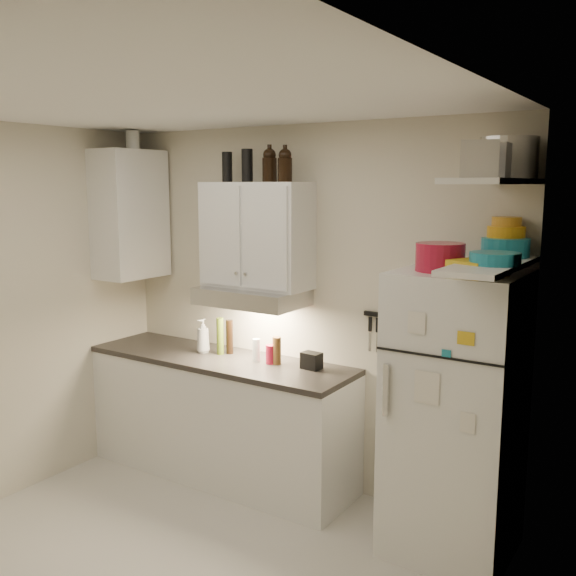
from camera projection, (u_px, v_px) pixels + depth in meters
The scene contains 34 objects.
ceiling at pixel (147, 98), 3.19m from camera, with size 3.20×3.00×0.02m, color white.
back_wall at pixel (305, 308), 4.65m from camera, with size 3.20×0.02×2.60m, color beige.
right_wall at pixel (452, 411), 2.53m from camera, with size 0.02×3.00×2.60m, color beige.
base_cabinet at pixel (221, 419), 4.82m from camera, with size 2.10×0.60×0.88m, color white.
countertop at pixel (220, 360), 4.75m from camera, with size 2.10×0.62×0.04m, color #2E2A27.
upper_cabinet at pixel (257, 235), 4.58m from camera, with size 0.80×0.33×0.75m, color white.
side_cabinet at pixel (130, 214), 5.06m from camera, with size 0.33×0.55×1.00m, color white.
range_hood at pixel (252, 296), 4.59m from camera, with size 0.76×0.46×0.12m, color silver.
fridge at pixel (455, 415), 3.76m from camera, with size 0.70×0.68×1.70m, color white.
shelf_hi at pixel (495, 181), 3.32m from camera, with size 0.30×0.95×0.03m, color white.
shelf_lo at pixel (491, 265), 3.39m from camera, with size 0.30×0.95×0.03m, color white.
knife_strip at pixel (393, 316), 4.25m from camera, with size 0.42×0.02×0.03m, color black.
dutch_oven at pixel (440, 257), 3.60m from camera, with size 0.28×0.28×0.16m, color #A2122D.
book_stack at pixel (478, 268), 3.40m from camera, with size 0.21×0.27×0.09m, color gold.
spice_jar at pixel (458, 262), 3.60m from camera, with size 0.07×0.07×0.11m, color silver.
stock_pot at pixel (508, 158), 3.54m from camera, with size 0.32×0.32×0.23m, color silver.
tin_a at pixel (491, 161), 3.27m from camera, with size 0.18×0.16×0.18m, color #AAAAAD.
tin_b at pixel (480, 159), 3.01m from camera, with size 0.17×0.17×0.17m, color #AAAAAD.
bowl_teal at pixel (505, 247), 3.65m from camera, with size 0.27×0.27×0.11m, color teal.
bowl_orange at pixel (506, 232), 3.69m from camera, with size 0.21×0.21×0.06m, color orange.
bowl_yellow at pixel (507, 222), 3.68m from camera, with size 0.17×0.17×0.05m, color gold.
plates at pixel (495, 258), 3.30m from camera, with size 0.26×0.26×0.06m, color teal.
growler_a at pixel (270, 165), 4.45m from camera, with size 0.10×0.10×0.24m, color black, non-canonical shape.
growler_b at pixel (285, 165), 4.31m from camera, with size 0.10×0.10×0.23m, color black, non-canonical shape.
thermos_a at pixel (247, 166), 4.51m from camera, with size 0.08×0.08×0.23m, color black.
thermos_b at pixel (227, 167), 4.65m from camera, with size 0.07×0.07×0.22m, color black.
side_jar at pixel (133, 140), 4.92m from camera, with size 0.10×0.10×0.14m, color silver.
soap_bottle at pixel (203, 334), 4.85m from camera, with size 0.11×0.11×0.29m, color white.
pepper_mill at pixel (277, 351), 4.54m from camera, with size 0.06×0.06×0.20m, color brown.
oil_bottle at pixel (220, 336), 4.80m from camera, with size 0.05×0.05×0.28m, color #506519.
vinegar_bottle at pixel (230, 337), 4.82m from camera, with size 0.05×0.05×0.26m, color black.
clear_bottle at pixel (256, 350), 4.62m from camera, with size 0.06×0.06×0.17m, color silver.
red_jar at pixel (270, 354), 4.56m from camera, with size 0.07×0.07×0.14m, color #A2122D.
caddy at pixel (312, 361), 4.44m from camera, with size 0.13×0.10×0.12m, color black.
Camera 1 is at (2.38, -2.38, 2.19)m, focal length 40.00 mm.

